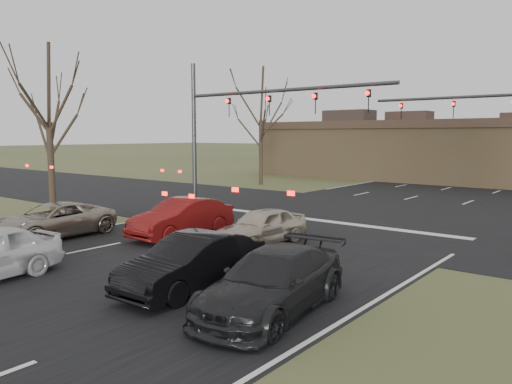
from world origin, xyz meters
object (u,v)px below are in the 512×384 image
(mast_arm_near, at_px, (238,115))
(car_silver_ahead, at_px, (262,226))
(car_silver_suv, at_px, (53,221))
(building, at_px, (499,152))
(car_red_ahead, at_px, (182,218))
(car_black_hatch, at_px, (193,263))
(car_charcoal_sedan, at_px, (273,282))

(mast_arm_near, xyz_separation_m, car_silver_ahead, (5.93, -5.66, -4.40))
(car_silver_suv, bearing_deg, car_silver_ahead, 27.50)
(building, distance_m, car_silver_ahead, 30.75)
(car_silver_ahead, bearing_deg, car_red_ahead, -160.88)
(car_black_hatch, bearing_deg, mast_arm_near, 123.25)
(building, relative_size, car_charcoal_sedan, 8.67)
(building, xyz_separation_m, mast_arm_near, (-7.23, -25.00, 2.41))
(mast_arm_near, relative_size, car_charcoal_sedan, 2.48)
(car_charcoal_sedan, bearing_deg, car_silver_suv, 166.04)
(car_silver_suv, distance_m, car_silver_ahead, 8.33)
(building, bearing_deg, mast_arm_near, -106.13)
(car_silver_suv, height_order, car_black_hatch, car_black_hatch)
(mast_arm_near, distance_m, car_silver_suv, 10.86)
(car_silver_ahead, bearing_deg, car_black_hatch, -65.62)
(car_silver_suv, bearing_deg, mast_arm_near, 79.90)
(building, distance_m, car_charcoal_sedan, 36.39)
(car_red_ahead, bearing_deg, car_silver_ahead, 14.11)
(car_black_hatch, bearing_deg, building, 89.02)
(mast_arm_near, distance_m, car_silver_ahead, 9.30)
(car_charcoal_sedan, distance_m, car_red_ahead, 9.22)
(car_silver_suv, distance_m, car_black_hatch, 9.26)
(mast_arm_near, relative_size, car_silver_suv, 2.47)
(car_silver_suv, xyz_separation_m, car_black_hatch, (9.16, -1.30, 0.05))
(car_charcoal_sedan, bearing_deg, mast_arm_near, 125.70)
(car_silver_ahead, bearing_deg, car_silver_suv, -145.03)
(building, bearing_deg, car_red_ahead, -98.43)
(mast_arm_near, bearing_deg, car_charcoal_sedan, -46.79)
(building, bearing_deg, car_charcoal_sedan, -84.82)
(car_black_hatch, relative_size, car_silver_ahead, 1.12)
(car_silver_ahead, bearing_deg, building, 92.28)
(building, distance_m, car_red_ahead, 31.92)
(building, height_order, car_charcoal_sedan, building)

